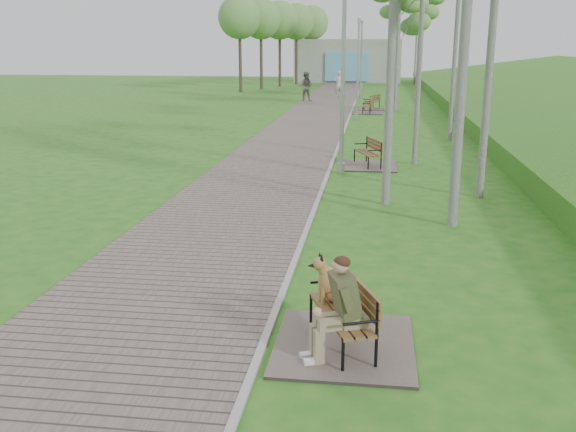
# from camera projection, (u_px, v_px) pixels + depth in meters

# --- Properties ---
(ground) EXTENTS (120.00, 120.00, 0.00)m
(ground) POSITION_uv_depth(u_px,v_px,m) (310.00, 221.00, 13.56)
(ground) COLOR #226419
(ground) RESTS_ON ground
(walkway) EXTENTS (3.50, 67.00, 0.04)m
(walkway) POSITION_uv_depth(u_px,v_px,m) (318.00, 113.00, 34.35)
(walkway) COLOR #62554F
(walkway) RESTS_ON ground
(kerb) EXTENTS (0.10, 67.00, 0.05)m
(kerb) POSITION_uv_depth(u_px,v_px,m) (351.00, 113.00, 34.12)
(kerb) COLOR #999993
(kerb) RESTS_ON ground
(building_north) EXTENTS (10.00, 5.20, 4.00)m
(building_north) POSITION_uv_depth(u_px,v_px,m) (348.00, 61.00, 62.00)
(building_north) COLOR #9E9E99
(building_north) RESTS_ON ground
(bench_main) EXTENTS (1.70, 1.89, 1.49)m
(bench_main) POSITION_uv_depth(u_px,v_px,m) (337.00, 316.00, 7.80)
(bench_main) COLOR #62554F
(bench_main) RESTS_ON ground
(bench_second) EXTENTS (1.68, 1.87, 1.03)m
(bench_second) POSITION_uv_depth(u_px,v_px,m) (367.00, 160.00, 19.46)
(bench_second) COLOR #62554F
(bench_second) RESTS_ON ground
(bench_third) EXTENTS (1.58, 1.76, 0.97)m
(bench_third) POSITION_uv_depth(u_px,v_px,m) (367.00, 110.00, 34.31)
(bench_third) COLOR #62554F
(bench_third) RESTS_ON ground
(bench_far) EXTENTS (1.68, 1.86, 1.03)m
(bench_far) POSITION_uv_depth(u_px,v_px,m) (371.00, 106.00, 36.27)
(bench_far) COLOR #62554F
(bench_far) RESTS_ON ground
(lamp_post_near) EXTENTS (0.21, 0.21, 5.36)m
(lamp_post_near) POSITION_uv_depth(u_px,v_px,m) (343.00, 85.00, 17.80)
(lamp_post_near) COLOR #A5A7AD
(lamp_post_near) RESTS_ON ground
(lamp_post_second) EXTENTS (0.18, 0.18, 4.78)m
(lamp_post_second) POSITION_uv_depth(u_px,v_px,m) (358.00, 73.00, 30.87)
(lamp_post_second) COLOR #A5A7AD
(lamp_post_second) RESTS_ON ground
(lamp_post_third) EXTENTS (0.20, 0.20, 5.09)m
(lamp_post_third) POSITION_uv_depth(u_px,v_px,m) (361.00, 62.00, 43.64)
(lamp_post_third) COLOR #A5A7AD
(lamp_post_third) RESTS_ON ground
(pedestrian_near) EXTENTS (0.77, 0.63, 1.82)m
(pedestrian_near) POSITION_uv_depth(u_px,v_px,m) (339.00, 84.00, 43.90)
(pedestrian_near) COLOR beige
(pedestrian_near) RESTS_ON ground
(pedestrian_far) EXTENTS (0.98, 0.80, 1.87)m
(pedestrian_far) POSITION_uv_depth(u_px,v_px,m) (306.00, 87.00, 41.06)
(pedestrian_far) COLOR gray
(pedestrian_far) RESTS_ON ground
(birch_mid_c) EXTENTS (2.39, 2.39, 7.17)m
(birch_mid_c) POSITION_uv_depth(u_px,v_px,m) (399.00, 5.00, 34.33)
(birch_mid_c) COLOR silver
(birch_mid_c) RESTS_ON ground
(birch_distant_b) EXTENTS (2.48, 2.48, 8.06)m
(birch_distant_b) POSITION_uv_depth(u_px,v_px,m) (418.00, 11.00, 56.51)
(birch_distant_b) COLOR silver
(birch_distant_b) RESTS_ON ground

